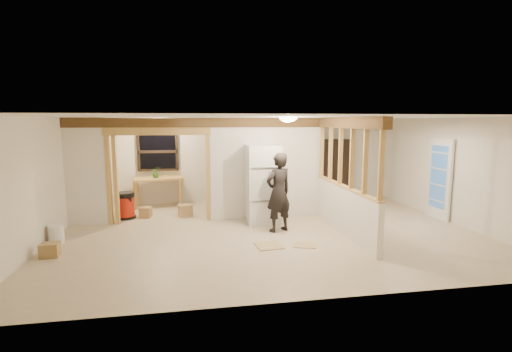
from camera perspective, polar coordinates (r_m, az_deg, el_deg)
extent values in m
cube|color=#C3B191|center=(8.31, 1.86, -8.50)|extent=(9.00, 6.50, 0.01)
cube|color=white|center=(7.95, 1.94, 9.05)|extent=(9.00, 6.50, 0.01)
cube|color=silver|center=(11.21, -1.43, 2.44)|extent=(9.00, 0.01, 2.50)
cube|color=silver|center=(4.95, 9.48, -5.23)|extent=(9.00, 0.01, 2.50)
cube|color=silver|center=(8.39, -29.79, -0.66)|extent=(0.01, 6.50, 2.50)
cube|color=silver|center=(9.96, 28.18, 0.71)|extent=(0.01, 6.50, 2.50)
cube|color=silver|center=(9.39, -24.73, 0.53)|extent=(0.90, 0.12, 2.50)
cube|color=silver|center=(9.24, 1.63, 1.18)|extent=(2.80, 0.12, 2.50)
cube|color=tan|center=(9.12, -14.62, -0.14)|extent=(2.46, 0.14, 2.20)
cube|color=brown|center=(9.01, -5.93, 8.16)|extent=(7.00, 0.18, 0.22)
cube|color=brown|center=(8.05, 13.86, 7.95)|extent=(0.18, 3.30, 0.22)
cube|color=silver|center=(8.27, 13.41, -5.18)|extent=(0.12, 3.20, 1.00)
cube|color=tan|center=(8.09, 13.68, 2.84)|extent=(0.14, 3.20, 1.32)
cube|color=black|center=(11.04, -14.88, 3.64)|extent=(1.12, 0.10, 1.10)
cube|color=white|center=(10.26, 26.37, -0.39)|extent=(0.12, 0.86, 2.00)
ellipsoid|color=#FFEABF|center=(7.53, 4.98, 8.91)|extent=(0.36, 0.36, 0.16)
ellipsoid|color=#FFEABF|center=(10.13, -14.95, 8.51)|extent=(0.32, 0.32, 0.14)
ellipsoid|color=#FFD88C|center=(9.40, -12.21, 6.80)|extent=(0.07, 0.07, 0.07)
cube|color=white|center=(8.84, 1.07, -1.26)|extent=(0.76, 0.74, 1.86)
imported|color=black|center=(8.12, 3.49, -2.53)|extent=(0.75, 0.64, 1.75)
cube|color=tan|center=(10.88, -14.75, -2.42)|extent=(1.44, 0.93, 0.84)
imported|color=#1E531E|center=(10.77, -15.12, 0.55)|extent=(0.34, 0.32, 0.31)
cylinder|color=#AE1D0C|center=(9.85, -19.47, -4.26)|extent=(0.66, 0.66, 0.67)
cube|color=black|center=(11.76, 12.25, 0.96)|extent=(0.93, 0.31, 1.86)
cylinder|color=white|center=(8.44, -28.39, -7.90)|extent=(0.30, 0.30, 0.37)
cube|color=#A1804E|center=(9.72, -10.84, -5.20)|extent=(0.39, 0.34, 0.30)
cube|color=#A1804E|center=(9.86, -16.62, -5.34)|extent=(0.32, 0.32, 0.26)
cube|color=#A1804E|center=(7.71, -29.12, -9.91)|extent=(0.32, 0.26, 0.25)
cube|color=tan|center=(7.35, 1.99, -10.66)|extent=(0.54, 0.54, 0.02)
cube|color=tan|center=(7.45, 7.46, -10.49)|extent=(0.52, 0.46, 0.01)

